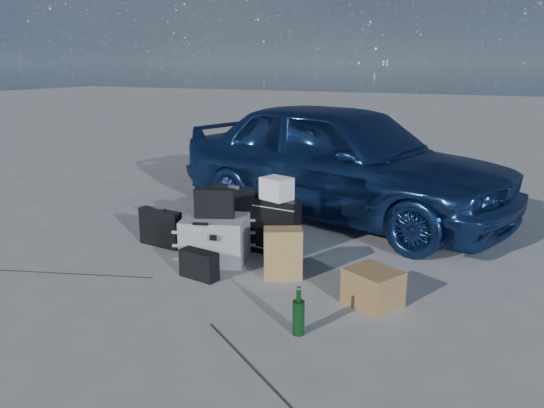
# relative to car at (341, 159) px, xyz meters

# --- Properties ---
(ground) EXTENTS (60.00, 60.00, 0.00)m
(ground) POSITION_rel_car_xyz_m (-0.20, -2.33, -0.70)
(ground) COLOR #A3A39E
(ground) RESTS_ON ground
(car) EXTENTS (4.43, 2.70, 1.41)m
(car) POSITION_rel_car_xyz_m (0.00, 0.00, 0.00)
(car) COLOR navy
(car) RESTS_ON ground
(pelican_case) EXTENTS (0.70, 0.62, 0.42)m
(pelican_case) POSITION_rel_car_xyz_m (-0.59, -1.94, -0.49)
(pelican_case) COLOR #96989B
(pelican_case) RESTS_ON ground
(laptop_bag) EXTENTS (0.37, 0.22, 0.27)m
(laptop_bag) POSITION_rel_car_xyz_m (-0.58, -1.95, -0.14)
(laptop_bag) COLOR black
(laptop_bag) RESTS_ON pelican_case
(briefcase) EXTENTS (0.50, 0.16, 0.38)m
(briefcase) POSITION_rel_car_xyz_m (-1.31, -1.83, -0.51)
(briefcase) COLOR black
(briefcase) RESTS_ON ground
(suitcase_left) EXTENTS (0.48, 0.18, 0.62)m
(suitcase_left) POSITION_rel_car_xyz_m (-0.61, -1.52, -0.39)
(suitcase_left) COLOR black
(suitcase_left) RESTS_ON ground
(suitcase_right) EXTENTS (0.47, 0.21, 0.55)m
(suitcase_right) POSITION_rel_car_xyz_m (-0.14, -1.54, -0.43)
(suitcase_right) COLOR black
(suitcase_right) RESTS_ON ground
(white_carton) EXTENTS (0.32, 0.29, 0.21)m
(white_carton) POSITION_rel_car_xyz_m (-0.14, -1.54, -0.04)
(white_carton) COLOR white
(white_carton) RESTS_ON suitcase_right
(duffel_bag) EXTENTS (0.81, 0.57, 0.37)m
(duffel_bag) POSITION_rel_car_xyz_m (-0.57, -1.17, -0.52)
(duffel_bag) COLOR black
(duffel_bag) RESTS_ON ground
(flat_box_white) EXTENTS (0.54, 0.48, 0.08)m
(flat_box_white) POSITION_rel_car_xyz_m (-0.57, -1.15, -0.30)
(flat_box_white) COLOR white
(flat_box_white) RESTS_ON duffel_bag
(flat_box_black) EXTENTS (0.34, 0.28, 0.06)m
(flat_box_black) POSITION_rel_car_xyz_m (-0.56, -1.14, -0.23)
(flat_box_black) COLOR black
(flat_box_black) RESTS_ON flat_box_white
(kraft_bag) EXTENTS (0.39, 0.33, 0.44)m
(kraft_bag) POSITION_rel_car_xyz_m (0.16, -2.05, -0.48)
(kraft_bag) COLOR #A27F46
(kraft_bag) RESTS_ON ground
(cardboard_box) EXTENTS (0.49, 0.47, 0.28)m
(cardboard_box) POSITION_rel_car_xyz_m (1.01, -2.25, -0.56)
(cardboard_box) COLOR #996743
(cardboard_box) RESTS_ON ground
(messenger_bag) EXTENTS (0.37, 0.19, 0.25)m
(messenger_bag) POSITION_rel_car_xyz_m (-0.49, -2.38, -0.58)
(messenger_bag) COLOR black
(messenger_bag) RESTS_ON ground
(green_bottle) EXTENTS (0.09, 0.09, 0.34)m
(green_bottle) POSITION_rel_car_xyz_m (0.67, -2.93, -0.54)
(green_bottle) COLOR black
(green_bottle) RESTS_ON ground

